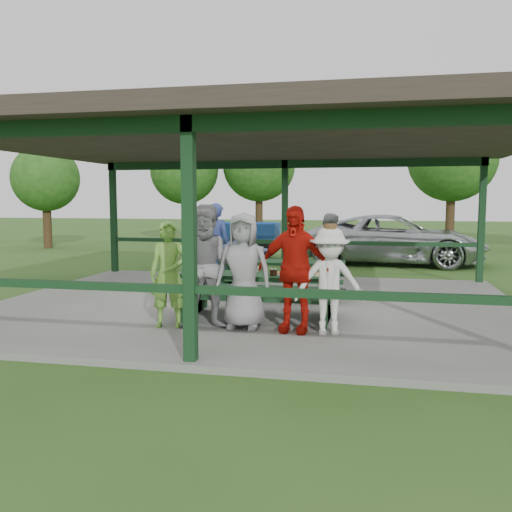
% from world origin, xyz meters
% --- Properties ---
extents(ground, '(90.00, 90.00, 0.00)m').
position_xyz_m(ground, '(0.00, 0.00, 0.00)').
color(ground, '#2B5219').
rests_on(ground, ground).
extents(concrete_slab, '(10.00, 8.00, 0.10)m').
position_xyz_m(concrete_slab, '(0.00, 0.00, 0.05)').
color(concrete_slab, slate).
rests_on(concrete_slab, ground).
extents(pavilion_structure, '(10.60, 8.60, 3.24)m').
position_xyz_m(pavilion_structure, '(0.00, 0.00, 3.17)').
color(pavilion_structure, black).
rests_on(pavilion_structure, concrete_slab).
extents(picnic_table_near, '(2.68, 1.39, 0.75)m').
position_xyz_m(picnic_table_near, '(0.34, -1.20, 0.58)').
color(picnic_table_near, black).
rests_on(picnic_table_near, concrete_slab).
extents(picnic_table_far, '(2.52, 1.39, 0.75)m').
position_xyz_m(picnic_table_far, '(0.42, 0.80, 0.57)').
color(picnic_table_far, black).
rests_on(picnic_table_far, concrete_slab).
extents(table_setting, '(2.15, 0.45, 0.10)m').
position_xyz_m(table_setting, '(0.28, -1.19, 0.88)').
color(table_setting, white).
rests_on(table_setting, picnic_table_near).
extents(contestant_green, '(0.67, 0.51, 1.67)m').
position_xyz_m(contestant_green, '(-0.91, -2.14, 0.94)').
color(contestant_green, '#68A339').
rests_on(contestant_green, concrete_slab).
extents(contestant_grey_left, '(1.09, 0.94, 1.93)m').
position_xyz_m(contestant_grey_left, '(-0.27, -2.10, 1.06)').
color(contestant_grey_left, gray).
rests_on(contestant_grey_left, concrete_slab).
extents(contestant_grey_mid, '(0.89, 0.58, 1.80)m').
position_xyz_m(contestant_grey_mid, '(0.26, -2.01, 1.00)').
color(contestant_grey_mid, gray).
rests_on(contestant_grey_mid, concrete_slab).
extents(contestant_red, '(1.18, 0.61, 1.92)m').
position_xyz_m(contestant_red, '(1.05, -2.06, 1.06)').
color(contestant_red, '#B5130A').
rests_on(contestant_red, concrete_slab).
extents(contestant_white_fedora, '(1.11, 0.75, 1.65)m').
position_xyz_m(contestant_white_fedora, '(1.59, -2.13, 0.90)').
color(contestant_white_fedora, silver).
rests_on(contestant_white_fedora, concrete_slab).
extents(spectator_lblue, '(1.53, 0.89, 1.57)m').
position_xyz_m(spectator_lblue, '(-0.67, 1.68, 0.89)').
color(spectator_lblue, '#8FA8DD').
rests_on(spectator_lblue, concrete_slab).
extents(spectator_blue, '(0.81, 0.65, 1.92)m').
position_xyz_m(spectator_blue, '(-1.35, 2.10, 1.06)').
color(spectator_blue, '#3C4D9D').
rests_on(spectator_blue, concrete_slab).
extents(spectator_grey, '(0.98, 0.86, 1.70)m').
position_xyz_m(spectator_grey, '(1.29, 1.80, 0.95)').
color(spectator_grey, gray).
rests_on(spectator_grey, concrete_slab).
extents(pickup_truck, '(6.01, 3.25, 1.60)m').
position_xyz_m(pickup_truck, '(2.94, 8.03, 0.80)').
color(pickup_truck, silver).
rests_on(pickup_truck, ground).
extents(farm_trailer, '(3.98, 1.80, 1.39)m').
position_xyz_m(farm_trailer, '(-2.41, 8.30, 0.69)').
color(farm_trailer, navy).
rests_on(farm_trailer, ground).
extents(tree_far_left, '(3.31, 3.31, 5.18)m').
position_xyz_m(tree_far_left, '(-6.74, 15.25, 3.50)').
color(tree_far_left, '#332514').
rests_on(tree_far_left, ground).
extents(tree_left, '(3.53, 3.53, 5.52)m').
position_xyz_m(tree_left, '(-3.17, 16.00, 3.73)').
color(tree_left, '#332514').
rests_on(tree_left, ground).
extents(tree_mid, '(3.56, 3.56, 5.56)m').
position_xyz_m(tree_mid, '(5.38, 13.29, 3.76)').
color(tree_mid, '#332514').
rests_on(tree_mid, ground).
extents(tree_edge_left, '(2.83, 2.83, 4.42)m').
position_xyz_m(tree_edge_left, '(-11.41, 10.83, 2.98)').
color(tree_edge_left, '#332514').
rests_on(tree_edge_left, ground).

